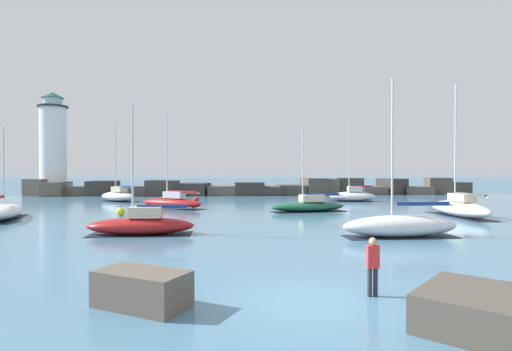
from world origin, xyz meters
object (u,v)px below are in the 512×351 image
lighthouse (53,150)px  sailboat_moored_3 (353,196)px  sailboat_moored_0 (459,208)px  sailboat_moored_4 (141,224)px  person_on_rocks (373,263)px  sailboat_moored_2 (401,225)px  sailboat_moored_5 (118,196)px  mooring_buoy_orange_near (121,212)px  mooring_buoy_far_side (196,200)px  sailboat_moored_1 (172,202)px  sailboat_moored_7 (2,212)px  sailboat_moored_6 (309,206)px

lighthouse → sailboat_moored_3: lighthouse is taller
sailboat_moored_0 → sailboat_moored_4: sailboat_moored_0 is taller
sailboat_moored_0 → person_on_rocks: size_ratio=6.10×
lighthouse → sailboat_moored_4: 43.80m
lighthouse → sailboat_moored_0: bearing=-33.6°
sailboat_moored_2 → person_on_rocks: 11.74m
sailboat_moored_2 → sailboat_moored_3: size_ratio=0.90×
sailboat_moored_5 → person_on_rocks: 41.29m
sailboat_moored_4 → person_on_rocks: (9.63, -12.20, 0.41)m
sailboat_moored_2 → sailboat_moored_4: sailboat_moored_2 is taller
sailboat_moored_2 → mooring_buoy_orange_near: size_ratio=10.17×
lighthouse → mooring_buoy_far_side: bearing=-32.7°
sailboat_moored_1 → sailboat_moored_7: (-11.82, -7.97, -0.06)m
sailboat_moored_2 → mooring_buoy_far_side: (-13.80, 24.96, -0.33)m
sailboat_moored_0 → person_on_rocks: bearing=-126.1°
mooring_buoy_far_side → sailboat_moored_6: bearing=-44.3°
sailboat_moored_0 → mooring_buoy_orange_near: 27.96m
sailboat_moored_6 → sailboat_moored_0: bearing=-22.1°
person_on_rocks → sailboat_moored_2: bearing=62.6°
person_on_rocks → sailboat_moored_1: bearing=109.9°
sailboat_moored_3 → sailboat_moored_6: (-7.67, -11.38, -0.14)m
sailboat_moored_1 → sailboat_moored_3: 22.06m
sailboat_moored_0 → sailboat_moored_6: sailboat_moored_0 is taller
sailboat_moored_7 → lighthouse: bearing=106.8°
sailboat_moored_6 → mooring_buoy_far_side: sailboat_moored_6 is taller
sailboat_moored_5 → sailboat_moored_6: (20.77, -12.75, -0.15)m
lighthouse → mooring_buoy_far_side: 27.66m
sailboat_moored_3 → person_on_rocks: 37.32m
sailboat_moored_1 → sailboat_moored_7: bearing=-146.0°
lighthouse → sailboat_moored_3: bearing=-18.8°
sailboat_moored_6 → mooring_buoy_far_side: size_ratio=8.86×
sailboat_moored_1 → sailboat_moored_7: size_ratio=1.25×
mooring_buoy_far_side → person_on_rocks: person_on_rocks is taller
sailboat_moored_4 → sailboat_moored_7: size_ratio=1.03×
sailboat_moored_2 → sailboat_moored_6: 14.26m
sailboat_moored_5 → sailboat_moored_3: bearing=-2.8°
sailboat_moored_3 → sailboat_moored_7: (-32.49, -15.66, -0.11)m
sailboat_moored_3 → sailboat_moored_5: 28.47m
sailboat_moored_2 → sailboat_moored_1: bearing=131.4°
sailboat_moored_1 → sailboat_moored_3: size_ratio=0.93×
sailboat_moored_1 → sailboat_moored_2: bearing=-48.6°
lighthouse → sailboat_moored_2: (36.42, -39.50, -6.15)m
sailboat_moored_3 → sailboat_moored_5: sailboat_moored_3 is taller
sailboat_moored_2 → mooring_buoy_orange_near: sailboat_moored_2 is taller
mooring_buoy_far_side → person_on_rocks: 36.37m
sailboat_moored_5 → person_on_rocks: sailboat_moored_5 is taller
lighthouse → sailboat_moored_5: size_ratio=1.62×
sailboat_moored_4 → sailboat_moored_6: sailboat_moored_4 is taller
sailboat_moored_5 → sailboat_moored_7: sailboat_moored_5 is taller
sailboat_moored_0 → sailboat_moored_2: bearing=-134.0°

